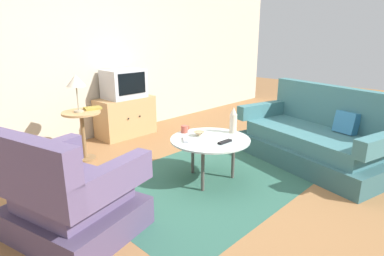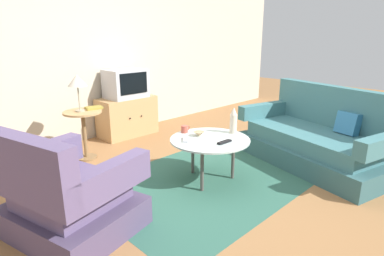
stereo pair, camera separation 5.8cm
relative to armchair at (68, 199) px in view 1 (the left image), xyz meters
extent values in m
plane|color=olive|center=(1.41, -0.25, -0.31)|extent=(16.00, 16.00, 0.00)
cube|color=#BCB29E|center=(1.41, 2.20, 1.04)|extent=(9.00, 0.12, 2.70)
cube|color=#2D5B4C|center=(1.52, -0.15, -0.31)|extent=(2.50, 1.75, 0.00)
cube|color=#4B3E5C|center=(0.05, 0.01, -0.19)|extent=(1.03, 1.12, 0.24)
cube|color=#5B4C70|center=(0.05, 0.01, 0.02)|extent=(0.82, 0.81, 0.18)
cube|color=#5B4C70|center=(-0.28, -0.07, 0.35)|extent=(0.36, 0.96, 0.48)
cube|color=#5B4C70|center=(0.15, -0.38, 0.22)|extent=(0.83, 0.33, 0.23)
cube|color=#5B4C70|center=(-0.04, 0.41, 0.22)|extent=(0.83, 0.33, 0.23)
cube|color=#325C60|center=(2.76, -0.73, -0.19)|extent=(1.33, 2.00, 0.24)
cube|color=#3D7075|center=(2.76, -0.73, 0.02)|extent=(1.12, 1.69, 0.18)
cube|color=#3D7075|center=(3.13, -0.83, 0.36)|extent=(0.59, 1.81, 0.51)
cube|color=#3D7075|center=(2.97, 0.09, 0.20)|extent=(0.91, 0.36, 0.19)
cube|color=teal|center=(2.93, -1.04, 0.24)|extent=(0.22, 0.29, 0.27)
cylinder|color=#B2C6C1|center=(1.52, -0.15, 0.16)|extent=(0.85, 0.85, 0.02)
cylinder|color=#4C4742|center=(1.53, 0.12, -0.08)|extent=(0.04, 0.04, 0.46)
cylinder|color=#4C4742|center=(1.28, -0.26, -0.08)|extent=(0.04, 0.04, 0.46)
cylinder|color=#4C4742|center=(1.73, -0.30, -0.08)|extent=(0.04, 0.04, 0.46)
cylinder|color=tan|center=(0.87, 1.40, 0.30)|extent=(0.47, 0.47, 0.02)
cylinder|color=brown|center=(0.87, 1.40, -0.01)|extent=(0.05, 0.05, 0.60)
cylinder|color=brown|center=(0.87, 1.40, -0.30)|extent=(0.26, 0.26, 0.02)
cube|color=tan|center=(1.83, 1.88, -0.01)|extent=(0.88, 0.45, 0.60)
sphere|color=black|center=(1.72, 1.64, 0.02)|extent=(0.02, 0.02, 0.02)
sphere|color=black|center=(1.93, 1.64, 0.02)|extent=(0.02, 0.02, 0.02)
cube|color=#B7B7BC|center=(1.83, 1.87, 0.51)|extent=(0.59, 0.43, 0.43)
cube|color=black|center=(1.83, 1.65, 0.54)|extent=(0.47, 0.01, 0.31)
cylinder|color=#9E937A|center=(0.84, 1.40, 0.33)|extent=(0.11, 0.11, 0.02)
cylinder|color=#9E937A|center=(0.84, 1.40, 0.49)|extent=(0.02, 0.02, 0.30)
cone|color=beige|center=(0.84, 1.40, 0.70)|extent=(0.23, 0.23, 0.14)
cylinder|color=beige|center=(1.86, -0.19, 0.28)|extent=(0.08, 0.08, 0.21)
cone|color=beige|center=(1.86, -0.19, 0.42)|extent=(0.07, 0.07, 0.08)
cylinder|color=#B74C3D|center=(1.48, 0.21, 0.21)|extent=(0.08, 0.08, 0.08)
torus|color=#B74C3D|center=(1.53, 0.21, 0.21)|extent=(0.06, 0.01, 0.06)
cone|color=tan|center=(1.50, 0.00, 0.19)|extent=(0.12, 0.12, 0.05)
cube|color=black|center=(1.52, -0.34, 0.18)|extent=(0.18, 0.05, 0.02)
cube|color=#B2B2B7|center=(1.29, 0.00, 0.18)|extent=(0.15, 0.16, 0.02)
cube|color=olive|center=(1.04, 1.42, 0.33)|extent=(0.23, 0.19, 0.03)
camera|label=1|loc=(-0.93, -2.24, 1.23)|focal=29.78mm
camera|label=2|loc=(-0.89, -2.28, 1.23)|focal=29.78mm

